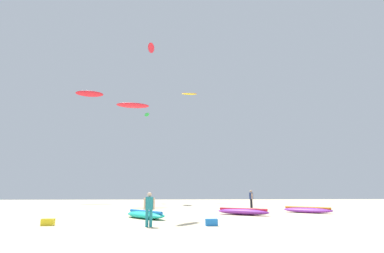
{
  "coord_description": "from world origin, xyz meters",
  "views": [
    {
      "loc": [
        -2.32,
        -10.32,
        1.55
      ],
      "look_at": [
        0.0,
        18.0,
        7.61
      ],
      "focal_mm": 28.94,
      "sensor_mm": 36.0,
      "label": 1
    }
  ],
  "objects_px": {
    "kite_grounded_near": "(145,215)",
    "kite_grounded_mid": "(243,212)",
    "kite_grounded_far": "(307,210)",
    "gear_bag": "(211,222)",
    "kite_aloft_3": "(133,105)",
    "person_midground": "(251,197)",
    "kite_aloft_4": "(90,94)",
    "person_foreground": "(149,207)",
    "kite_aloft_5": "(189,94)",
    "kite_aloft_0": "(151,48)",
    "cooler_box": "(48,222)",
    "kite_aloft_2": "(147,115)"
  },
  "relations": [
    {
      "from": "kite_grounded_far",
      "to": "cooler_box",
      "type": "height_order",
      "value": "kite_grounded_far"
    },
    {
      "from": "kite_aloft_4",
      "to": "kite_aloft_5",
      "type": "height_order",
      "value": "kite_aloft_5"
    },
    {
      "from": "person_foreground",
      "to": "gear_bag",
      "type": "height_order",
      "value": "person_foreground"
    },
    {
      "from": "kite_aloft_3",
      "to": "kite_aloft_4",
      "type": "xyz_separation_m",
      "value": [
        -8.74,
        13.14,
        5.56
      ]
    },
    {
      "from": "cooler_box",
      "to": "kite_aloft_2",
      "type": "xyz_separation_m",
      "value": [
        2.25,
        33.39,
        13.79
      ]
    },
    {
      "from": "kite_grounded_far",
      "to": "kite_aloft_3",
      "type": "xyz_separation_m",
      "value": [
        -15.22,
        13.57,
        11.9
      ]
    },
    {
      "from": "kite_aloft_2",
      "to": "kite_aloft_5",
      "type": "height_order",
      "value": "kite_aloft_5"
    },
    {
      "from": "gear_bag",
      "to": "person_midground",
      "type": "bearing_deg",
      "value": 68.68
    },
    {
      "from": "cooler_box",
      "to": "kite_aloft_4",
      "type": "xyz_separation_m",
      "value": [
        -7.44,
        34.69,
        17.52
      ]
    },
    {
      "from": "kite_grounded_mid",
      "to": "kite_aloft_5",
      "type": "relative_size",
      "value": 1.36
    },
    {
      "from": "person_foreground",
      "to": "kite_aloft_5",
      "type": "bearing_deg",
      "value": 167.51
    },
    {
      "from": "cooler_box",
      "to": "kite_aloft_2",
      "type": "bearing_deg",
      "value": 86.14
    },
    {
      "from": "kite_aloft_3",
      "to": "cooler_box",
      "type": "bearing_deg",
      "value": -93.44
    },
    {
      "from": "person_midground",
      "to": "kite_grounded_near",
      "type": "height_order",
      "value": "person_midground"
    },
    {
      "from": "kite_grounded_near",
      "to": "kite_aloft_0",
      "type": "height_order",
      "value": "kite_aloft_0"
    },
    {
      "from": "kite_aloft_3",
      "to": "kite_aloft_5",
      "type": "xyz_separation_m",
      "value": [
        8.07,
        14.45,
        6.4
      ]
    },
    {
      "from": "gear_bag",
      "to": "kite_aloft_5",
      "type": "distance_m",
      "value": 41.1
    },
    {
      "from": "kite_aloft_0",
      "to": "kite_aloft_3",
      "type": "relative_size",
      "value": 0.96
    },
    {
      "from": "kite_grounded_far",
      "to": "person_foreground",
      "type": "bearing_deg",
      "value": -142.43
    },
    {
      "from": "kite_aloft_5",
      "to": "kite_grounded_mid",
      "type": "bearing_deg",
      "value": -86.91
    },
    {
      "from": "person_midground",
      "to": "gear_bag",
      "type": "xyz_separation_m",
      "value": [
        -6.53,
        -16.72,
        -0.88
      ]
    },
    {
      "from": "person_foreground",
      "to": "person_midground",
      "type": "xyz_separation_m",
      "value": [
        9.47,
        16.98,
        0.13
      ]
    },
    {
      "from": "kite_aloft_0",
      "to": "kite_aloft_4",
      "type": "distance_m",
      "value": 12.89
    },
    {
      "from": "kite_aloft_0",
      "to": "kite_aloft_5",
      "type": "distance_m",
      "value": 10.17
    },
    {
      "from": "cooler_box",
      "to": "kite_aloft_3",
      "type": "relative_size",
      "value": 0.14
    },
    {
      "from": "person_midground",
      "to": "kite_aloft_2",
      "type": "height_order",
      "value": "kite_aloft_2"
    },
    {
      "from": "kite_aloft_3",
      "to": "kite_aloft_4",
      "type": "bearing_deg",
      "value": 123.63
    },
    {
      "from": "kite_grounded_near",
      "to": "kite_grounded_mid",
      "type": "xyz_separation_m",
      "value": [
        6.62,
        2.36,
        -0.01
      ]
    },
    {
      "from": "kite_grounded_mid",
      "to": "kite_grounded_far",
      "type": "distance_m",
      "value": 5.84
    },
    {
      "from": "cooler_box",
      "to": "kite_grounded_mid",
      "type": "bearing_deg",
      "value": 29.16
    },
    {
      "from": "kite_grounded_mid",
      "to": "kite_grounded_near",
      "type": "bearing_deg",
      "value": -160.36
    },
    {
      "from": "kite_grounded_near",
      "to": "gear_bag",
      "type": "bearing_deg",
      "value": -52.68
    },
    {
      "from": "person_midground",
      "to": "kite_aloft_5",
      "type": "relative_size",
      "value": 0.65
    },
    {
      "from": "kite_aloft_0",
      "to": "kite_grounded_far",
      "type": "bearing_deg",
      "value": -60.99
    },
    {
      "from": "kite_aloft_0",
      "to": "kite_grounded_mid",
      "type": "bearing_deg",
      "value": -72.78
    },
    {
      "from": "kite_aloft_0",
      "to": "kite_aloft_3",
      "type": "distance_m",
      "value": 17.69
    },
    {
      "from": "kite_aloft_3",
      "to": "kite_aloft_4",
      "type": "distance_m",
      "value": 16.73
    },
    {
      "from": "kite_aloft_2",
      "to": "kite_aloft_3",
      "type": "bearing_deg",
      "value": -94.63
    },
    {
      "from": "person_foreground",
      "to": "kite_grounded_mid",
      "type": "distance_m",
      "value": 9.43
    },
    {
      "from": "person_foreground",
      "to": "kite_aloft_5",
      "type": "distance_m",
      "value": 41.23
    },
    {
      "from": "kite_aloft_4",
      "to": "kite_aloft_3",
      "type": "bearing_deg",
      "value": -56.37
    },
    {
      "from": "kite_aloft_5",
      "to": "kite_aloft_4",
      "type": "bearing_deg",
      "value": -175.53
    },
    {
      "from": "kite_aloft_5",
      "to": "kite_aloft_0",
      "type": "bearing_deg",
      "value": -155.92
    },
    {
      "from": "gear_bag",
      "to": "kite_aloft_3",
      "type": "relative_size",
      "value": 0.14
    },
    {
      "from": "person_midground",
      "to": "kite_aloft_5",
      "type": "xyz_separation_m",
      "value": [
        -4.94,
        20.02,
        17.48
      ]
    },
    {
      "from": "kite_aloft_3",
      "to": "kite_aloft_5",
      "type": "bearing_deg",
      "value": 60.84
    },
    {
      "from": "kite_grounded_mid",
      "to": "kite_aloft_4",
      "type": "xyz_separation_m",
      "value": [
        -18.42,
        28.57,
        17.46
      ]
    },
    {
      "from": "cooler_box",
      "to": "kite_aloft_0",
      "type": "height_order",
      "value": "kite_aloft_0"
    },
    {
      "from": "person_foreground",
      "to": "cooler_box",
      "type": "xyz_separation_m",
      "value": [
        -4.83,
        1.0,
        -0.75
      ]
    },
    {
      "from": "kite_grounded_far",
      "to": "kite_aloft_0",
      "type": "distance_m",
      "value": 38.2
    }
  ]
}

